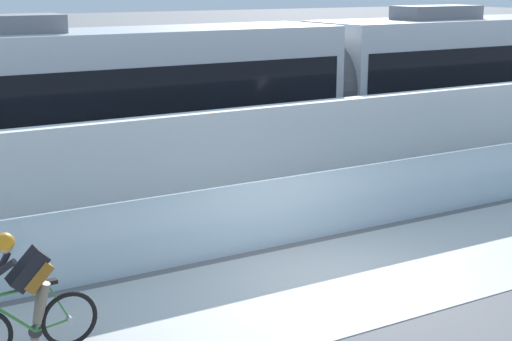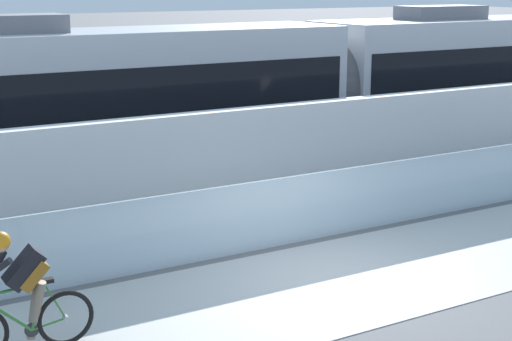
# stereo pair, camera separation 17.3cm
# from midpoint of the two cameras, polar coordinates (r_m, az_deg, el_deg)

# --- Properties ---
(ground_plane) EXTENTS (200.00, 200.00, 0.00)m
(ground_plane) POSITION_cam_midpoint_polar(r_m,az_deg,el_deg) (11.91, 5.69, -8.16)
(ground_plane) COLOR slate
(bike_path_deck) EXTENTS (32.00, 3.20, 0.01)m
(bike_path_deck) POSITION_cam_midpoint_polar(r_m,az_deg,el_deg) (11.90, 5.69, -8.13)
(bike_path_deck) COLOR beige
(bike_path_deck) RESTS_ON ground
(glass_parapet) EXTENTS (32.00, 0.05, 1.20)m
(glass_parapet) POSITION_cam_midpoint_polar(r_m,az_deg,el_deg) (13.15, 0.97, -3.17)
(glass_parapet) COLOR silver
(glass_parapet) RESTS_ON ground
(concrete_barrier_wall) EXTENTS (32.00, 0.36, 2.12)m
(concrete_barrier_wall) POSITION_cam_midpoint_polar(r_m,az_deg,el_deg) (14.53, -2.76, 0.35)
(concrete_barrier_wall) COLOR white
(concrete_barrier_wall) RESTS_ON ground
(tram_rail_near) EXTENTS (32.00, 0.08, 0.01)m
(tram_rail_near) POSITION_cam_midpoint_polar(r_m,az_deg,el_deg) (16.96, -6.68, -1.43)
(tram_rail_near) COLOR #595654
(tram_rail_near) RESTS_ON ground
(tram_rail_far) EXTENTS (32.00, 0.08, 0.01)m
(tram_rail_far) POSITION_cam_midpoint_polar(r_m,az_deg,el_deg) (18.24, -8.54, -0.41)
(tram_rail_far) COLOR #595654
(tram_rail_far) RESTS_ON ground
(tram) EXTENTS (22.56, 2.54, 3.81)m
(tram) POSITION_cam_midpoint_polar(r_m,az_deg,el_deg) (19.40, 4.55, 6.24)
(tram) COLOR silver
(tram) RESTS_ON ground
(cyclist_on_bike) EXTENTS (1.77, 0.58, 1.61)m
(cyclist_on_bike) POSITION_cam_midpoint_polar(r_m,az_deg,el_deg) (9.76, -17.22, -8.87)
(cyclist_on_bike) COLOR black
(cyclist_on_bike) RESTS_ON ground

